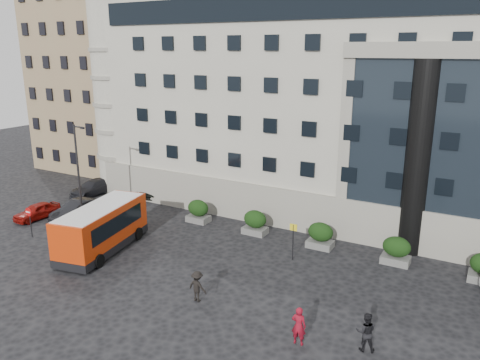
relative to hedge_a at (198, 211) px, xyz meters
The scene contains 21 objects.
ground 8.81m from the hedge_a, 62.85° to the right, with size 120.00×120.00×0.00m, color black.
civic_building 19.15m from the hedge_a, 54.85° to the left, with size 44.00×24.00×18.00m, color #A6A393.
entrance_column 17.13m from the hedge_a, ahead, with size 1.80×1.80×13.00m, color black.
apartment_near 25.12m from the hedge_a, 148.62° to the left, with size 14.00×14.00×20.00m, color #927455.
apartment_far 39.27m from the hedge_a, 127.29° to the left, with size 13.00×13.00×22.00m, color brown.
hedge_a is the anchor object (origin of this frame).
hedge_b 5.20m from the hedge_a, ahead, with size 1.80×1.26×1.84m.
hedge_c 10.40m from the hedge_a, ahead, with size 1.80×1.26×1.84m.
hedge_d 15.60m from the hedge_a, ahead, with size 1.80×1.26×1.84m.
street_lamp 9.89m from the hedge_a, 148.84° to the right, with size 1.16×0.18×8.00m.
bus_stop_sign 9.94m from the hedge_a, 16.42° to the right, with size 0.50×0.08×2.52m.
no_entry_sign 12.64m from the hedge_a, 135.52° to the right, with size 0.64×0.16×2.32m.
minibus 8.33m from the hedge_a, 108.33° to the right, with size 4.07×8.03×3.20m.
red_truck 16.33m from the hedge_a, 143.67° to the left, with size 3.36×5.91×3.01m.
parked_car_a 13.41m from the hedge_a, 153.53° to the right, with size 1.54×3.83×1.31m, color maroon.
parked_car_b 10.12m from the hedge_a, 154.84° to the right, with size 1.61×4.61×1.52m, color black.
parked_car_c 13.05m from the hedge_a, behind, with size 1.98×4.86×1.41m, color black.
parked_car_d 8.69m from the hedge_a, 149.71° to the left, with size 2.60×5.63×1.57m, color black.
pedestrian_a 17.49m from the hedge_a, 39.89° to the right, with size 0.71×0.46×1.94m, color maroon.
pedestrian_b 19.20m from the hedge_a, 31.85° to the right, with size 0.93×0.72×1.91m, color black.
pedestrian_c 12.46m from the hedge_a, 55.81° to the right, with size 1.15×0.66×1.78m, color black.
Camera 1 is at (16.54, -21.64, 13.57)m, focal length 35.00 mm.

